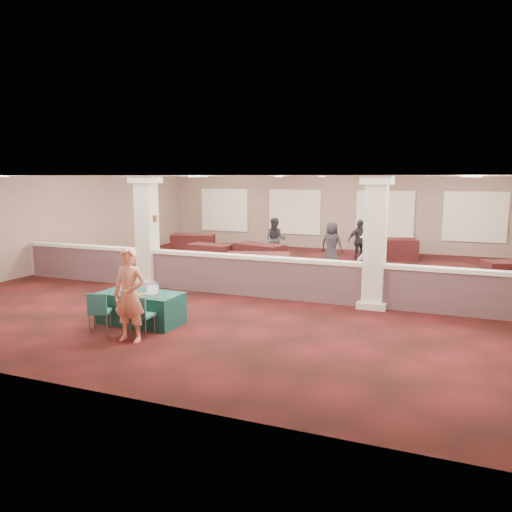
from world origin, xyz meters
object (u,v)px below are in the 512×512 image
at_px(conf_chair_main, 140,312).
at_px(woman, 130,295).
at_px(far_table_front_left, 210,253).
at_px(attendee_d, 332,245).
at_px(attendee_c, 359,241).
at_px(far_table_back_center, 259,254).
at_px(near_table, 141,308).
at_px(far_table_front_center, 258,266).
at_px(far_table_back_right, 390,249).
at_px(conf_chair_side, 99,309).
at_px(attendee_b, 369,256).
at_px(far_table_back_left, 193,243).
at_px(attendee_a, 275,240).

xyz_separation_m(conf_chair_main, woman, (-0.00, -0.32, 0.42)).
relative_size(far_table_front_left, attendee_d, 1.01).
distance_m(far_table_front_left, attendee_c, 5.61).
relative_size(far_table_back_center, attendee_c, 1.13).
distance_m(near_table, far_table_front_center, 5.47).
bearing_deg(near_table, attendee_c, 74.05).
xyz_separation_m(woman, far_table_back_center, (-0.84, 9.05, -0.55)).
bearing_deg(conf_chair_main, far_table_back_right, 70.44).
height_order(conf_chair_side, attendee_c, attendee_c).
height_order(near_table, attendee_b, attendee_b).
xyz_separation_m(near_table, far_table_back_left, (-4.16, 9.89, 0.02)).
relative_size(far_table_front_left, far_table_back_right, 0.83).
relative_size(conf_chair_side, far_table_front_center, 0.42).
xyz_separation_m(conf_chair_main, attendee_a, (-0.50, 9.53, 0.33)).
xyz_separation_m(far_table_front_left, attendee_c, (5.27, 1.86, 0.48)).
height_order(woman, attendee_a, woman).
relative_size(far_table_back_center, attendee_d, 1.13).
distance_m(woman, attendee_a, 9.86).
bearing_deg(far_table_back_center, far_table_back_left, 153.37).
distance_m(conf_chair_main, attendee_a, 9.55).
height_order(near_table, attendee_c, attendee_c).
bearing_deg(woman, attendee_d, 76.30).
relative_size(far_table_back_left, attendee_a, 1.09).
distance_m(conf_chair_side, far_table_front_left, 8.78).
height_order(conf_chair_side, attendee_a, attendee_a).
bearing_deg(far_table_back_left, far_table_back_center, -26.63).
height_order(far_table_front_center, attendee_a, attendee_a).
height_order(conf_chair_side, attendee_d, attendee_d).
bearing_deg(far_table_front_left, near_table, -73.71).
xyz_separation_m(near_table, conf_chair_side, (-0.47, -0.82, 0.15)).
distance_m(near_table, conf_chair_side, 0.95).
height_order(far_table_back_right, attendee_d, attendee_d).
distance_m(near_table, attendee_d, 8.60).
bearing_deg(far_table_front_left, far_table_back_right, 26.27).
bearing_deg(far_table_back_center, far_table_front_left, -174.09).
bearing_deg(attendee_a, woman, -100.36).
bearing_deg(near_table, far_table_front_center, 85.03).
height_order(far_table_front_center, far_table_back_right, far_table_front_center).
distance_m(near_table, far_table_back_left, 10.73).
bearing_deg(far_table_back_center, far_table_back_right, 33.71).
bearing_deg(woman, far_table_back_right, 70.74).
bearing_deg(near_table, conf_chair_main, -54.86).
xyz_separation_m(near_table, far_table_front_center, (0.60, 5.44, 0.06)).
relative_size(woman, far_table_back_right, 0.93).
bearing_deg(far_table_back_left, attendee_d, -14.09).
relative_size(near_table, conf_chair_side, 2.16).
xyz_separation_m(conf_chair_side, far_table_back_left, (-3.69, 10.71, -0.12)).
bearing_deg(attendee_b, attendee_d, 172.76).
relative_size(conf_chair_side, attendee_b, 0.53).
relative_size(attendee_a, attendee_b, 1.06).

